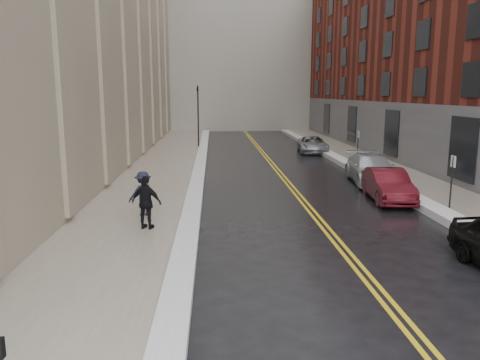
{
  "coord_description": "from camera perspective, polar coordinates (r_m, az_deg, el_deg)",
  "views": [
    {
      "loc": [
        -1.34,
        -9.37,
        4.6
      ],
      "look_at": [
        -0.43,
        6.7,
        1.6
      ],
      "focal_mm": 35.0,
      "sensor_mm": 36.0,
      "label": 1
    }
  ],
  "objects": [
    {
      "name": "car_maroon",
      "position": [
        21.14,
        17.58,
        -0.6
      ],
      "size": [
        1.88,
        4.31,
        1.38
      ],
      "primitive_type": "imported",
      "rotation": [
        0.0,
        0.0,
        -0.1
      ],
      "color": "#4A0D15",
      "rests_on": "ground"
    },
    {
      "name": "snow_ridge_right",
      "position": [
        27.12,
        15.04,
        0.75
      ],
      "size": [
        0.85,
        60.8,
        0.3
      ],
      "primitive_type": "cube",
      "color": "white",
      "rests_on": "ground"
    },
    {
      "name": "car_silver_near",
      "position": [
        25.12,
        15.7,
        1.32
      ],
      "size": [
        2.54,
        5.25,
        1.47
      ],
      "primitive_type": "imported",
      "rotation": [
        0.0,
        0.0,
        -0.1
      ],
      "color": "#B3B5BB",
      "rests_on": "ground"
    },
    {
      "name": "parking_sign_near",
      "position": [
        19.94,
        24.41,
        0.25
      ],
      "size": [
        0.06,
        0.35,
        2.23
      ],
      "color": "black",
      "rests_on": "ground"
    },
    {
      "name": "lane_stripe_b",
      "position": [
        26.09,
        5.54,
        0.36
      ],
      "size": [
        0.12,
        64.0,
        0.01
      ],
      "primitive_type": "cube",
      "color": "gold",
      "rests_on": "ground"
    },
    {
      "name": "pedestrian_b",
      "position": [
        17.5,
        -11.71,
        -1.63
      ],
      "size": [
        1.2,
        0.91,
        1.64
      ],
      "primitive_type": "imported",
      "rotation": [
        0.0,
        0.0,
        3.46
      ],
      "color": "black",
      "rests_on": "sidewalk_left"
    },
    {
      "name": "pedestrian_c",
      "position": [
        15.74,
        -11.33,
        -2.71
      ],
      "size": [
        1.13,
        0.73,
        1.78
      ],
      "primitive_type": "imported",
      "rotation": [
        0.0,
        0.0,
        2.83
      ],
      "color": "black",
      "rests_on": "sidewalk_left"
    },
    {
      "name": "sidewalk_right",
      "position": [
        27.77,
        18.66,
        0.62
      ],
      "size": [
        3.0,
        64.0,
        0.15
      ],
      "primitive_type": "cube",
      "color": "gray",
      "rests_on": "ground"
    },
    {
      "name": "snow_ridge_left",
      "position": [
        25.78,
        -5.11,
        0.53
      ],
      "size": [
        0.7,
        60.8,
        0.26
      ],
      "primitive_type": "cube",
      "color": "white",
      "rests_on": "ground"
    },
    {
      "name": "sidewalk_left",
      "position": [
        25.96,
        -10.19,
        0.35
      ],
      "size": [
        4.0,
        64.0,
        0.15
      ],
      "primitive_type": "cube",
      "color": "gray",
      "rests_on": "ground"
    },
    {
      "name": "car_silver_far",
      "position": [
        37.01,
        8.83,
        4.29
      ],
      "size": [
        2.57,
        4.79,
        1.28
      ],
      "primitive_type": "imported",
      "rotation": [
        0.0,
        0.0,
        -0.1
      ],
      "color": "#A2A4AA",
      "rests_on": "ground"
    },
    {
      "name": "ground",
      "position": [
        10.52,
        4.57,
        -15.39
      ],
      "size": [
        160.0,
        160.0,
        0.0
      ],
      "primitive_type": "plane",
      "color": "black",
      "rests_on": "ground"
    },
    {
      "name": "parking_sign_far",
      "position": [
        30.96,
        14.17,
        4.23
      ],
      "size": [
        0.06,
        0.35,
        2.23
      ],
      "color": "black",
      "rests_on": "ground"
    },
    {
      "name": "traffic_signal",
      "position": [
        39.42,
        -5.13,
        8.31
      ],
      "size": [
        0.18,
        0.15,
        5.2
      ],
      "color": "black",
      "rests_on": "ground"
    },
    {
      "name": "lane_stripe_a",
      "position": [
        26.05,
        5.01,
        0.36
      ],
      "size": [
        0.12,
        64.0,
        0.01
      ],
      "primitive_type": "cube",
      "color": "gold",
      "rests_on": "ground"
    }
  ]
}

